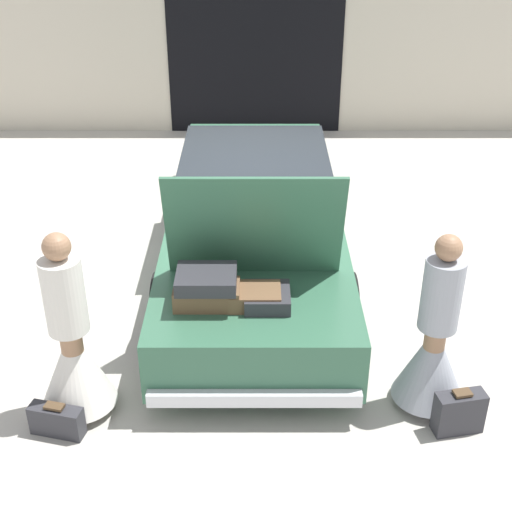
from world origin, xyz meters
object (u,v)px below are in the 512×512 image
at_px(suitcase_beside_left_person, 58,420).
at_px(suitcase_beside_right_person, 460,413).
at_px(person_left, 74,351).
at_px(person_right, 435,348).
at_px(car, 256,218).

distance_m(suitcase_beside_left_person, suitcase_beside_right_person, 3.22).
relative_size(person_left, person_right, 1.03).
bearing_deg(suitcase_beside_right_person, suitcase_beside_left_person, -179.33).
xyz_separation_m(car, suitcase_beside_left_person, (-1.58, -2.76, -0.43)).
bearing_deg(person_right, suitcase_beside_left_person, 111.93).
bearing_deg(suitcase_beside_right_person, car, 121.14).
distance_m(car, suitcase_beside_left_person, 3.21).
xyz_separation_m(car, person_right, (1.47, -2.38, 0.01)).
xyz_separation_m(car, person_left, (-1.46, -2.45, 0.03)).
height_order(person_left, suitcase_beside_right_person, person_left).
bearing_deg(person_right, car, 46.48).
xyz_separation_m(suitcase_beside_left_person, suitcase_beside_right_person, (3.22, 0.04, 0.05)).
height_order(person_left, person_right, person_left).
xyz_separation_m(person_left, suitcase_beside_right_person, (3.10, -0.27, -0.41)).
bearing_deg(car, suitcase_beside_left_person, -119.78).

